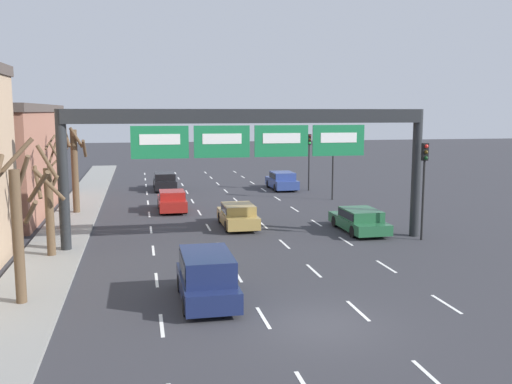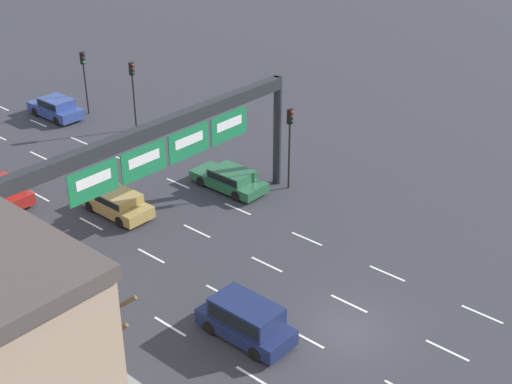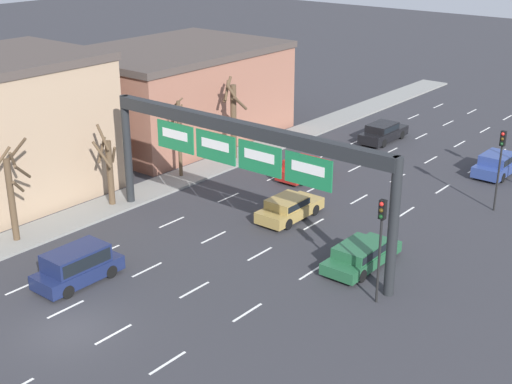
% 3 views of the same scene
% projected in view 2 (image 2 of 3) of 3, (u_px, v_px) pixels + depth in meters
% --- Properties ---
extents(ground_plane, '(220.00, 220.00, 0.00)m').
position_uv_depth(ground_plane, '(346.00, 330.00, 31.25)').
color(ground_plane, '#333338').
extents(lane_dashes, '(10.02, 67.00, 0.01)m').
position_uv_depth(lane_dashes, '(143.00, 227.00, 39.13)').
color(lane_dashes, white).
rests_on(lane_dashes, ground_plane).
extents(sign_gantry, '(18.60, 0.70, 6.84)m').
position_uv_depth(sign_gantry, '(163.00, 145.00, 35.40)').
color(sign_gantry, '#232628').
rests_on(sign_gantry, ground_plane).
extents(car_green, '(1.98, 4.87, 1.32)m').
position_uv_depth(car_green, '(230.00, 178.00, 42.93)').
color(car_green, '#235B38').
rests_on(car_green, ground_plane).
extents(car_gold, '(1.90, 4.49, 1.39)m').
position_uv_depth(car_gold, '(117.00, 203.00, 40.13)').
color(car_gold, '#A88947').
rests_on(car_gold, ground_plane).
extents(car_blue, '(1.99, 4.63, 1.54)m').
position_uv_depth(car_blue, '(56.00, 107.00, 53.35)').
color(car_blue, navy).
rests_on(car_blue, ground_plane).
extents(car_red, '(1.83, 4.10, 1.42)m').
position_uv_depth(car_red, '(2.00, 190.00, 41.44)').
color(car_red, maroon).
rests_on(car_red, ground_plane).
extents(suv_navy, '(1.91, 4.35, 1.78)m').
position_uv_depth(suv_navy, '(246.00, 319.00, 30.36)').
color(suv_navy, '#19234C').
rests_on(suv_navy, ground_plane).
extents(traffic_light_near_gantry, '(0.30, 0.35, 4.81)m').
position_uv_depth(traffic_light_near_gantry, '(84.00, 70.00, 52.85)').
color(traffic_light_near_gantry, black).
rests_on(traffic_light_near_gantry, ground_plane).
extents(traffic_light_mid_block, '(0.30, 0.35, 5.10)m').
position_uv_depth(traffic_light_mid_block, '(290.00, 133.00, 41.70)').
color(traffic_light_mid_block, black).
rests_on(traffic_light_mid_block, ground_plane).
extents(traffic_light_far_end, '(0.30, 0.35, 5.01)m').
position_uv_depth(traffic_light_far_end, '(133.00, 83.00, 49.95)').
color(traffic_light_far_end, black).
rests_on(traffic_light_far_end, ground_plane).
extents(tree_bare_closest, '(2.27, 1.73, 5.68)m').
position_uv_depth(tree_bare_closest, '(110.00, 346.00, 25.71)').
color(tree_bare_closest, brown).
rests_on(tree_bare_closest, sidewalk_left).
extents(tree_bare_third, '(1.50, 1.32, 5.14)m').
position_uv_depth(tree_bare_third, '(13.00, 287.00, 29.75)').
color(tree_bare_third, brown).
rests_on(tree_bare_third, sidewalk_left).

